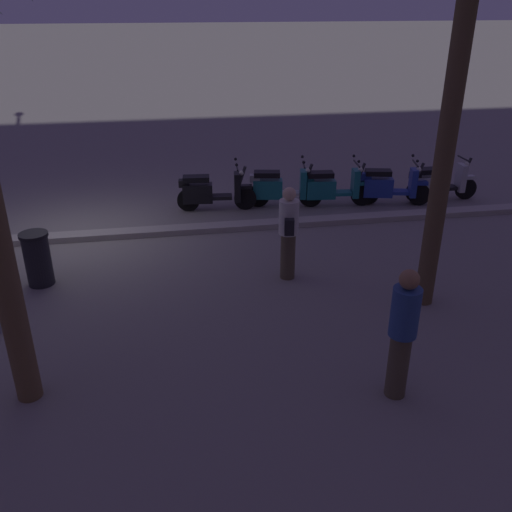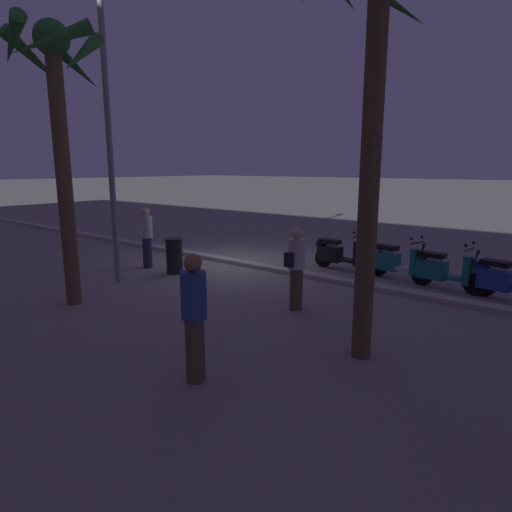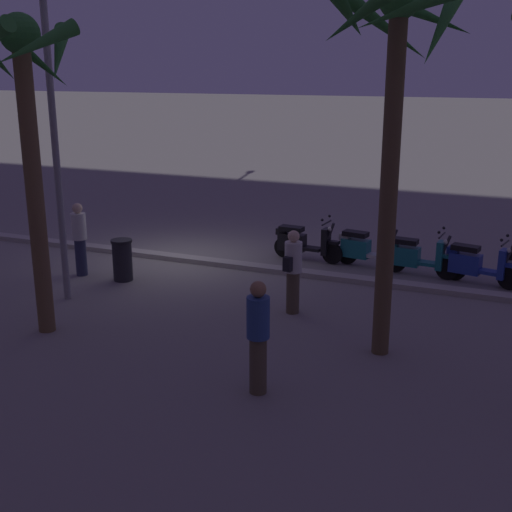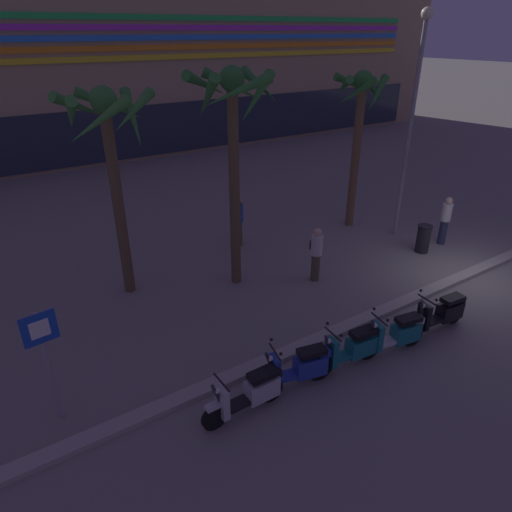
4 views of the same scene
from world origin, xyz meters
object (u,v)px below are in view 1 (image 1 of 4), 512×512
scooter_teal_second_in_line (331,188)px  litter_bin (38,258)px  scooter_teal_mid_front (279,188)px  scooter_blue_gap_after_mid (389,186)px  pedestrian_by_palm_tree (288,231)px  scooter_silver_mid_centre (437,183)px  pedestrian_window_shopping (403,332)px  scooter_black_far_back (210,192)px

scooter_teal_second_in_line → litter_bin: bearing=25.8°
scooter_teal_mid_front → scooter_blue_gap_after_mid: bearing=173.0°
scooter_blue_gap_after_mid → pedestrian_by_palm_tree: 4.60m
scooter_silver_mid_centre → scooter_blue_gap_after_mid: (1.25, 0.06, 0.01)m
scooter_silver_mid_centre → litter_bin: size_ratio=1.91×
pedestrian_window_shopping → litter_bin: 6.23m
scooter_teal_second_in_line → pedestrian_by_palm_tree: pedestrian_by_palm_tree is taller
scooter_teal_second_in_line → scooter_blue_gap_after_mid: bearing=174.6°
litter_bin → pedestrian_by_palm_tree: bearing=173.5°
scooter_teal_second_in_line → pedestrian_by_palm_tree: size_ratio=1.04×
scooter_black_far_back → scooter_teal_mid_front: bearing=179.7°
scooter_black_far_back → pedestrian_by_palm_tree: pedestrian_by_palm_tree is taller
pedestrian_window_shopping → litter_bin: bearing=-37.9°
pedestrian_window_shopping → litter_bin: pedestrian_window_shopping is taller
pedestrian_by_palm_tree → litter_bin: (4.26, -0.49, -0.40)m
scooter_blue_gap_after_mid → pedestrian_window_shopping: 7.12m
scooter_teal_second_in_line → scooter_teal_mid_front: size_ratio=1.00×
scooter_teal_second_in_line → litter_bin: (6.08, 2.94, 0.03)m
scooter_teal_second_in_line → pedestrian_window_shopping: (1.18, 6.76, 0.47)m
scooter_black_far_back → litter_bin: size_ratio=1.93×
scooter_silver_mid_centre → scooter_teal_second_in_line: bearing=-1.6°
scooter_blue_gap_after_mid → scooter_teal_mid_front: (2.59, -0.32, 0.00)m
scooter_teal_second_in_line → scooter_teal_mid_front: bearing=-8.7°
scooter_black_far_back → pedestrian_window_shopping: 7.17m
scooter_blue_gap_after_mid → scooter_teal_second_in_line: 1.37m
scooter_blue_gap_after_mid → scooter_black_far_back: (4.20, -0.33, -0.01)m
scooter_silver_mid_centre → scooter_teal_second_in_line: (2.61, -0.07, 0.01)m
scooter_teal_second_in_line → pedestrian_by_palm_tree: (1.82, 3.43, 0.43)m
scooter_silver_mid_centre → scooter_blue_gap_after_mid: 1.25m
scooter_teal_mid_front → pedestrian_window_shopping: pedestrian_window_shopping is taller
scooter_blue_gap_after_mid → scooter_teal_second_in_line: bearing=-5.4°
pedestrian_window_shopping → pedestrian_by_palm_tree: bearing=-79.2°
scooter_teal_second_in_line → scooter_silver_mid_centre: bearing=178.4°
scooter_blue_gap_after_mid → scooter_black_far_back: bearing=-4.4°
scooter_teal_mid_front → pedestrian_window_shopping: 6.96m
scooter_teal_second_in_line → scooter_teal_mid_front: same height
scooter_teal_second_in_line → scooter_black_far_back: bearing=-4.0°
scooter_blue_gap_after_mid → pedestrian_by_palm_tree: size_ratio=1.02×
scooter_blue_gap_after_mid → scooter_teal_mid_front: size_ratio=0.99×
scooter_teal_second_in_line → pedestrian_window_shopping: size_ratio=1.00×
pedestrian_window_shopping → pedestrian_by_palm_tree: pedestrian_window_shopping is taller
scooter_black_far_back → pedestrian_by_palm_tree: size_ratio=1.10×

